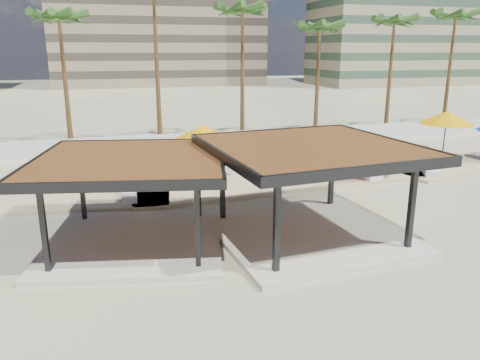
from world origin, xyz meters
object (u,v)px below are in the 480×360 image
object	(u,v)px
umbrella_c	(373,139)
lounger_c	(363,172)
lounger_a	(128,194)
lounger_d	(434,160)
pavilion_central	(310,182)
lounger_b	(430,170)
pavilion_west	(132,193)

from	to	relation	value
umbrella_c	lounger_c	world-z (taller)	umbrella_c
lounger_c	lounger_a	bearing A→B (deg)	87.09
lounger_d	lounger_c	bearing A→B (deg)	99.12
pavilion_central	lounger_b	world-z (taller)	pavilion_central
umbrella_c	lounger_c	bearing A→B (deg)	95.93
pavilion_central	lounger_a	size ratio (longest dim) A/B	3.72
pavilion_central	lounger_c	size ratio (longest dim) A/B	3.07
lounger_a	lounger_d	size ratio (longest dim) A/B	0.86
umbrella_c	lounger_a	size ratio (longest dim) A/B	1.81
umbrella_c	lounger_a	world-z (taller)	umbrella_c
lounger_b	lounger_d	world-z (taller)	lounger_d
pavilion_west	lounger_a	xyz separation A→B (m)	(0.07, 4.92, -1.52)
umbrella_c	lounger_b	world-z (taller)	umbrella_c
lounger_a	lounger_d	xyz separation A→B (m)	(17.47, 1.71, 0.02)
pavilion_west	lounger_c	distance (m)	13.28
pavilion_west	lounger_d	xyz separation A→B (m)	(17.53, 6.63, -1.50)
lounger_b	lounger_c	bearing A→B (deg)	110.38
umbrella_c	lounger_d	size ratio (longest dim) A/B	1.57
pavilion_central	lounger_d	xyz separation A→B (m)	(11.40, 7.65, -1.67)
lounger_a	lounger_b	distance (m)	15.73
lounger_a	lounger_c	distance (m)	12.03
pavilion_central	lounger_b	distance (m)	11.38
umbrella_c	lounger_b	size ratio (longest dim) A/B	1.58
pavilion_west	lounger_d	bearing A→B (deg)	32.46
umbrella_c	lounger_d	bearing A→B (deg)	19.77
lounger_a	lounger_c	bearing A→B (deg)	-88.20
lounger_d	umbrella_c	bearing A→B (deg)	104.85
pavilion_central	lounger_a	bearing A→B (deg)	130.69
umbrella_c	lounger_a	bearing A→B (deg)	178.96
lounger_b	lounger_c	size ratio (longest dim) A/B	0.95
umbrella_c	lounger_d	xyz separation A→B (m)	(5.38, 1.93, -1.85)
pavilion_west	lounger_d	distance (m)	18.81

